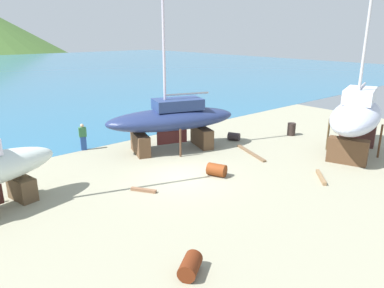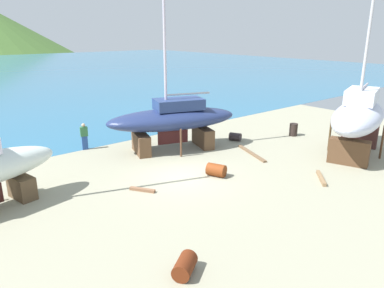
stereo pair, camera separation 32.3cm
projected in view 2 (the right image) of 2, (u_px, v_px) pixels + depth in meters
The scene contains 11 objects.
ground_plane at pixel (227, 196), 16.02m from camera, with size 41.47×41.47×0.00m, color gray.
sailboat_far_slipway at pixel (173, 120), 21.93m from camera, with size 8.44×5.11×12.02m.
sailboat_mid_port at pixel (358, 117), 20.91m from camera, with size 8.20×4.92×13.49m.
worker at pixel (84, 136), 22.21m from camera, with size 0.49×0.35×1.66m.
barrel_blue_faded at pixel (235, 137), 24.22m from camera, with size 0.52×0.52×0.76m, color #322A2C.
barrel_tipped_center at pixel (216, 170), 18.22m from camera, with size 0.63×0.63×0.92m, color brown.
barrel_rust_mid at pixel (293, 130), 25.30m from camera, with size 0.56×0.56×0.87m, color #2D221F.
barrel_tipped_left at pixel (185, 266), 10.82m from camera, with size 0.56×0.56×0.93m, color #5C240F.
timber_long_aft at pixel (321, 178), 17.83m from camera, with size 1.77×0.17×0.17m, color #8E6D4A.
timber_short_skew at pixel (142, 190), 16.55m from camera, with size 1.22×0.18×0.13m, color brown.
timber_short_cross at pixel (252, 153), 21.57m from camera, with size 3.17×0.21×0.11m, color brown.
Camera 2 is at (-10.53, -13.36, 6.97)m, focal length 33.90 mm.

